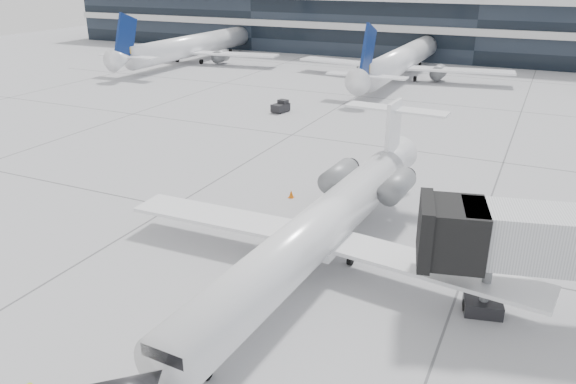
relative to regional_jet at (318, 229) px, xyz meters
The scene contains 7 objects.
ground 4.85m from the regional_jet, 125.43° to the left, with size 220.00×220.00×0.00m, color #939396.
terminal 85.51m from the regional_jet, 91.64° to the left, with size 170.00×22.00×10.00m, color black.
bg_jet_left 75.31m from the regional_jet, 129.07° to the left, with size 32.00×40.00×9.60m, color white, non-canonical shape.
bg_jet_center 59.41m from the regional_jet, 100.14° to the left, with size 32.00×40.00×9.60m, color white, non-canonical shape.
regional_jet is the anchor object (origin of this frame).
traffic_cone 10.49m from the regional_jet, 123.25° to the left, with size 0.45×0.45×0.58m.
far_tug 36.15m from the regional_jet, 119.18° to the left, with size 1.69×2.36×1.36m.
Camera 1 is at (12.70, -29.07, 15.66)m, focal length 35.00 mm.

